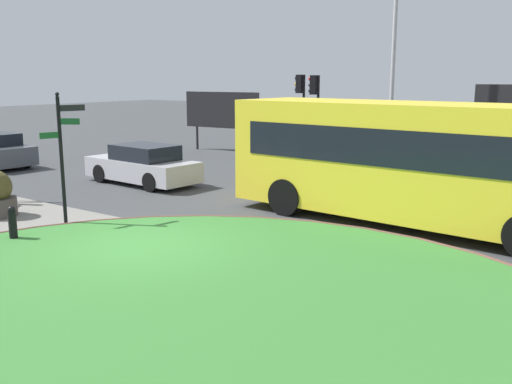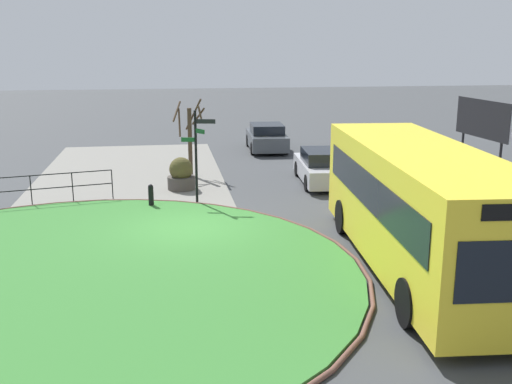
# 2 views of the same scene
# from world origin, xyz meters

# --- Properties ---
(ground) EXTENTS (120.00, 120.00, 0.00)m
(ground) POSITION_xyz_m (0.00, 0.00, 0.00)
(ground) COLOR #3D3F42
(sidewalk_paving) EXTENTS (32.00, 7.71, 0.02)m
(sidewalk_paving) POSITION_xyz_m (0.00, -2.14, 0.01)
(sidewalk_paving) COLOR gray
(sidewalk_paving) RESTS_ON ground
(grass_island) EXTENTS (14.21, 14.21, 0.10)m
(grass_island) POSITION_xyz_m (3.41, -3.05, 0.05)
(grass_island) COLOR #387A33
(grass_island) RESTS_ON ground
(grass_kerb_ring) EXTENTS (14.52, 14.52, 0.11)m
(grass_kerb_ring) POSITION_xyz_m (3.41, -3.05, 0.06)
(grass_kerb_ring) COLOR brown
(grass_kerb_ring) RESTS_ON ground
(signpost_directional) EXTENTS (0.57, 1.17, 3.32)m
(signpost_directional) POSITION_xyz_m (-3.01, 0.43, 1.90)
(signpost_directional) COLOR black
(signpost_directional) RESTS_ON ground
(bollard_foreground) EXTENTS (0.18, 0.18, 0.84)m
(bollard_foreground) POSITION_xyz_m (-2.79, -1.19, 0.43)
(bollard_foreground) COLOR black
(bollard_foreground) RESTS_ON ground
(railing_grass_edge) EXTENTS (0.92, 4.08, 1.10)m
(railing_grass_edge) POSITION_xyz_m (-3.78, -4.61, 0.71)
(railing_grass_edge) COLOR black
(railing_grass_edge) RESTS_ON ground
(bus_yellow) EXTENTS (9.72, 3.33, 3.05)m
(bus_yellow) POSITION_xyz_m (4.06, 5.46, 1.65)
(bus_yellow) COLOR yellow
(bus_yellow) RESTS_ON ground
(car_near_lane) EXTENTS (4.46, 2.04, 1.38)m
(car_near_lane) POSITION_xyz_m (-5.60, 5.59, 0.65)
(car_near_lane) COLOR #B7B7BC
(car_near_lane) RESTS_ON ground
(car_trailing) EXTENTS (4.31, 2.09, 1.41)m
(car_trailing) POSITION_xyz_m (-13.60, 4.69, 0.67)
(car_trailing) COLOR #474C51
(car_trailing) RESTS_ON ground
(billboard_left) EXTENTS (4.37, 0.38, 2.96)m
(billboard_left) POSITION_xyz_m (-8.82, 14.22, 2.01)
(billboard_left) COLOR black
(billboard_left) RESTS_ON ground
(planter_near_signpost) EXTENTS (1.07, 1.07, 1.27)m
(planter_near_signpost) POSITION_xyz_m (-5.33, -0.07, 0.57)
(planter_near_signpost) COLOR #47423D
(planter_near_signpost) RESTS_ON ground
(street_tree_bare) EXTENTS (1.29, 1.37, 3.28)m
(street_tree_bare) POSITION_xyz_m (-7.72, 0.40, 1.80)
(street_tree_bare) COLOR #423323
(street_tree_bare) RESTS_ON ground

